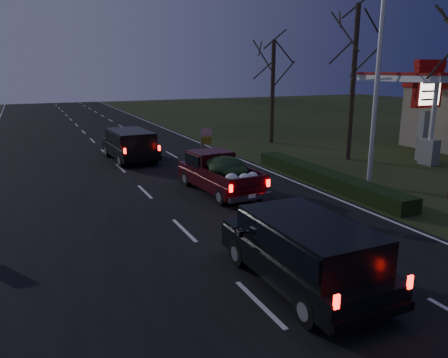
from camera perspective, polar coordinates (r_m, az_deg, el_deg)
name	(u,v)px	position (r m, az deg, el deg)	size (l,w,h in m)	color
ground	(184,231)	(14.25, -5.22, -6.75)	(120.00, 120.00, 0.00)	black
road_asphalt	(184,230)	(14.25, -5.22, -6.71)	(14.00, 120.00, 0.02)	black
hedge_row	(324,177)	(20.33, 12.98, 0.22)	(1.00, 10.00, 0.60)	black
light_pole	(379,59)	(20.11, 19.59, 14.55)	(0.50, 0.90, 9.16)	silver
gas_price_pylon	(427,93)	(26.91, 25.00, 10.09)	(2.00, 0.41, 5.57)	gray
gas_canopy	(439,82)	(29.07, 26.24, 11.33)	(7.10, 6.10, 4.88)	silver
bare_tree_mid	(356,45)	(25.86, 16.83, 16.42)	(3.60, 3.60, 8.50)	black
bare_tree_far	(273,67)	(30.95, 6.45, 14.37)	(3.60, 3.60, 7.00)	black
pickup_truck	(219,171)	(18.31, -0.65, 1.07)	(2.12, 4.82, 2.47)	#3C080F
lead_suv	(130,142)	(25.25, -12.19, 4.72)	(2.31, 5.01, 1.41)	black
rear_suv	(306,247)	(10.49, 10.60, -8.67)	(2.23, 4.81, 1.38)	black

